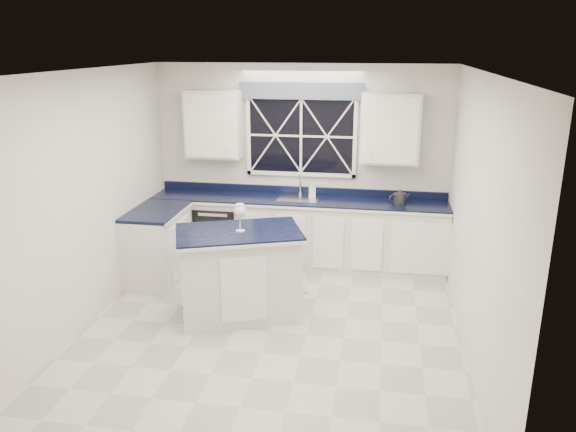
% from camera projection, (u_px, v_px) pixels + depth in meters
% --- Properties ---
extents(ground, '(4.50, 4.50, 0.00)m').
position_uv_depth(ground, '(270.00, 332.00, 6.00)').
color(ground, beige).
rests_on(ground, ground).
extents(back_wall, '(4.00, 0.10, 2.70)m').
position_uv_depth(back_wall, '(301.00, 164.00, 7.71)').
color(back_wall, silver).
rests_on(back_wall, ground).
extents(base_cabinets, '(3.99, 1.60, 0.90)m').
position_uv_depth(base_cabinets, '(272.00, 236.00, 7.59)').
color(base_cabinets, silver).
rests_on(base_cabinets, ground).
extents(countertop, '(3.98, 0.64, 0.04)m').
position_uv_depth(countertop, '(298.00, 200.00, 7.56)').
color(countertop, black).
rests_on(countertop, base_cabinets).
extents(dishwasher, '(0.60, 0.58, 0.82)m').
position_uv_depth(dishwasher, '(220.00, 232.00, 7.88)').
color(dishwasher, black).
rests_on(dishwasher, ground).
extents(window, '(1.65, 0.09, 1.26)m').
position_uv_depth(window, '(301.00, 130.00, 7.53)').
color(window, black).
rests_on(window, ground).
extents(upper_cabinets, '(3.10, 0.34, 0.90)m').
position_uv_depth(upper_cabinets, '(300.00, 126.00, 7.39)').
color(upper_cabinets, silver).
rests_on(upper_cabinets, ground).
extents(faucet, '(0.05, 0.20, 0.30)m').
position_uv_depth(faucet, '(300.00, 184.00, 7.69)').
color(faucet, '#BBBBBD').
rests_on(faucet, countertop).
extents(island, '(1.54, 1.23, 1.00)m').
position_uv_depth(island, '(240.00, 273.00, 6.24)').
color(island, silver).
rests_on(island, ground).
extents(rug, '(1.43, 1.04, 0.02)m').
position_uv_depth(rug, '(257.00, 281.00, 7.25)').
color(rug, '#AFAFAA').
rests_on(rug, ground).
extents(kettle, '(0.26, 0.22, 0.20)m').
position_uv_depth(kettle, '(399.00, 197.00, 7.30)').
color(kettle, '#2A2B2D').
rests_on(kettle, countertop).
extents(wine_glass, '(0.13, 0.13, 0.30)m').
position_uv_depth(wine_glass, '(240.00, 213.00, 6.02)').
color(wine_glass, silver).
rests_on(wine_glass, island).
extents(soap_bottle, '(0.10, 0.10, 0.20)m').
position_uv_depth(soap_bottle, '(312.00, 190.00, 7.62)').
color(soap_bottle, silver).
rests_on(soap_bottle, countertop).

